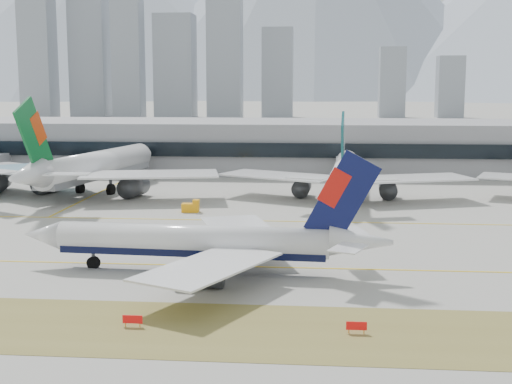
# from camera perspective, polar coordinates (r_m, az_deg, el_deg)

# --- Properties ---
(ground) EXTENTS (3000.00, 3000.00, 0.00)m
(ground) POSITION_cam_1_polar(r_m,az_deg,el_deg) (108.66, 0.68, -5.36)
(ground) COLOR gray
(ground) RESTS_ON ground
(taxiing_airliner) EXTENTS (53.12, 46.08, 17.84)m
(taxiing_airliner) POSITION_cam_1_polar(r_m,az_deg,el_deg) (100.25, -4.06, -4.05)
(taxiing_airliner) COLOR white
(taxiing_airliner) RESTS_ON ground
(widebody_eva) EXTENTS (66.52, 66.00, 24.16)m
(widebody_eva) POSITION_cam_1_polar(r_m,az_deg,el_deg) (174.84, -12.96, 1.90)
(widebody_eva) COLOR white
(widebody_eva) RESTS_ON ground
(widebody_cathay) EXTENTS (59.22, 58.02, 21.14)m
(widebody_cathay) POSITION_cam_1_polar(r_m,az_deg,el_deg) (167.82, 7.12, 1.50)
(widebody_cathay) COLOR white
(widebody_cathay) RESTS_ON ground
(terminal) EXTENTS (280.00, 43.10, 15.00)m
(terminal) POSITION_cam_1_polar(r_m,az_deg,el_deg) (220.91, 2.95, 3.75)
(terminal) COLOR gray
(terminal) RESTS_ON ground
(hold_sign_left) EXTENTS (2.20, 0.15, 1.35)m
(hold_sign_left) POSITION_cam_1_polar(r_m,az_deg,el_deg) (79.95, -9.85, -10.02)
(hold_sign_left) COLOR red
(hold_sign_left) RESTS_ON ground
(hold_sign_right) EXTENTS (2.20, 0.15, 1.35)m
(hold_sign_right) POSITION_cam_1_polar(r_m,az_deg,el_deg) (77.53, 8.04, -10.57)
(hold_sign_right) COLOR red
(hold_sign_right) RESTS_ON ground
(gse_b) EXTENTS (3.55, 2.00, 2.60)m
(gse_b) POSITION_cam_1_polar(r_m,az_deg,el_deg) (148.06, -5.20, -1.21)
(gse_b) COLOR #FFA40D
(gse_b) RESTS_ON ground
(gse_c) EXTENTS (3.55, 2.00, 2.60)m
(gse_c) POSITION_cam_1_polar(r_m,az_deg,el_deg) (155.08, 6.79, -0.79)
(gse_c) COLOR #FFA40D
(gse_c) RESTS_ON ground
(city_skyline) EXTENTS (342.00, 49.80, 140.00)m
(city_skyline) POSITION_cam_1_polar(r_m,az_deg,el_deg) (570.70, -6.69, 10.94)
(city_skyline) COLOR gray
(city_skyline) RESTS_ON ground
(mountain_ridge) EXTENTS (2830.00, 1120.00, 470.00)m
(mountain_ridge) POSITION_cam_1_polar(r_m,az_deg,el_deg) (1517.47, 6.15, 14.47)
(mountain_ridge) COLOR #9EA8B7
(mountain_ridge) RESTS_ON ground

